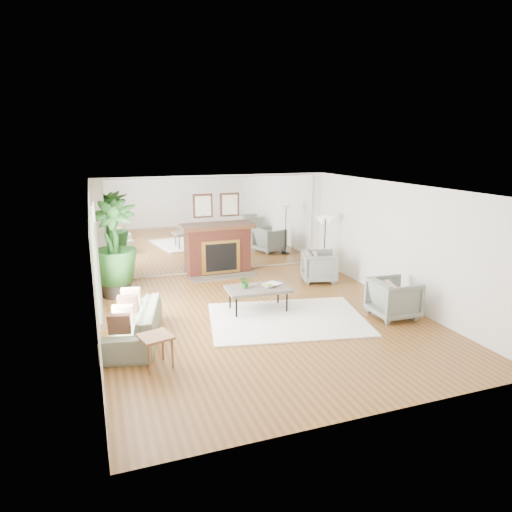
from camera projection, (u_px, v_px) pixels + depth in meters
name	position (u px, v px, depth m)	size (l,w,h in m)	color
ground	(264.00, 318.00, 8.83)	(7.00, 7.00, 0.00)	brown
wall_left	(96.00, 270.00, 7.55)	(0.02, 7.00, 2.50)	silver
wall_right	(398.00, 243.00, 9.50)	(0.02, 7.00, 2.50)	silver
wall_back	(216.00, 224.00, 11.71)	(6.00, 0.02, 2.50)	silver
mirror_panel	(216.00, 224.00, 11.69)	(5.40, 0.04, 2.40)	silver
window_panel	(97.00, 258.00, 7.90)	(0.04, 2.40, 1.50)	#B2E09E
fireplace	(219.00, 249.00, 11.64)	(1.85, 0.83, 2.05)	maroon
area_rug	(287.00, 319.00, 8.72)	(2.91, 2.08, 0.03)	white
coffee_table	(258.00, 290.00, 9.06)	(1.27, 0.78, 0.50)	#585046
sofa	(134.00, 324.00, 7.78)	(2.00, 0.78, 0.59)	slate
armchair_back	(319.00, 266.00, 11.07)	(0.79, 0.82, 0.74)	gray
armchair_front	(394.00, 298.00, 8.79)	(0.81, 0.83, 0.76)	gray
side_table	(156.00, 341.00, 6.79)	(0.55, 0.55, 0.51)	brown
potted_ficus	(113.00, 246.00, 9.83)	(1.26, 1.26, 2.11)	black
floor_lamp	(325.00, 225.00, 11.35)	(0.49, 0.27, 1.52)	black
tabletop_plant	(245.00, 281.00, 9.00)	(0.25, 0.21, 0.27)	#255B21
fruit_bowl	(269.00, 286.00, 9.08)	(0.26, 0.26, 0.06)	brown
book	(270.00, 285.00, 9.20)	(0.22, 0.31, 0.02)	brown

